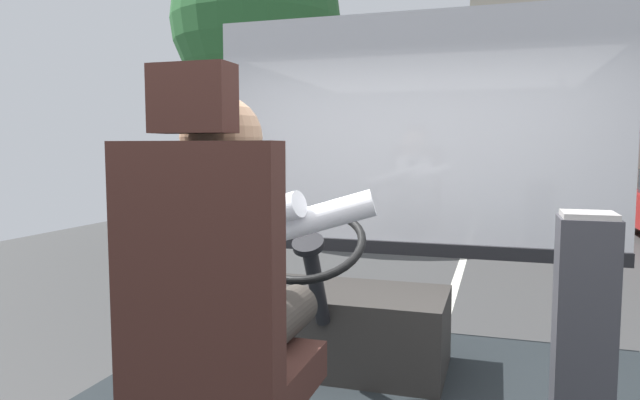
{
  "coord_description": "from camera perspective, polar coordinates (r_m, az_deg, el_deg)",
  "views": [
    {
      "loc": [
        0.52,
        -1.88,
        1.89
      ],
      "look_at": [
        -0.35,
        0.89,
        1.62
      ],
      "focal_mm": 31.97,
      "sensor_mm": 36.0,
      "label": 1
    }
  ],
  "objects": [
    {
      "name": "windshield_panel",
      "position": [
        3.54,
        8.96,
        3.81
      ],
      "size": [
        2.5,
        0.08,
        1.48
      ],
      "color": "silver"
    },
    {
      "name": "bus_driver",
      "position": [
        1.77,
        -8.83,
        -6.0
      ],
      "size": [
        0.8,
        0.57,
        0.79
      ],
      "color": "#332D28",
      "rests_on": "driver_seat"
    },
    {
      "name": "driver_seat",
      "position": [
        1.72,
        -10.4,
        -13.39
      ],
      "size": [
        0.48,
        0.48,
        1.35
      ],
      "color": "black",
      "rests_on": "bus_floor"
    },
    {
      "name": "steering_console",
      "position": [
        3.01,
        1.8,
        -12.35
      ],
      "size": [
        1.1,
        1.01,
        0.86
      ],
      "color": "#282623",
      "rests_on": "bus_floor"
    },
    {
      "name": "fare_box",
      "position": [
        2.35,
        24.86,
        -12.17
      ],
      "size": [
        0.2,
        0.2,
        0.9
      ],
      "color": "#333338",
      "rests_on": "bus_floor"
    },
    {
      "name": "ground",
      "position": [
        10.86,
        14.43,
        -5.0
      ],
      "size": [
        18.0,
        44.0,
        0.06
      ],
      "color": "#383838"
    },
    {
      "name": "street_tree",
      "position": [
        12.29,
        -6.39,
        17.23
      ],
      "size": [
        3.46,
        3.46,
        6.19
      ],
      "color": "#4C3828",
      "rests_on": "ground"
    }
  ]
}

